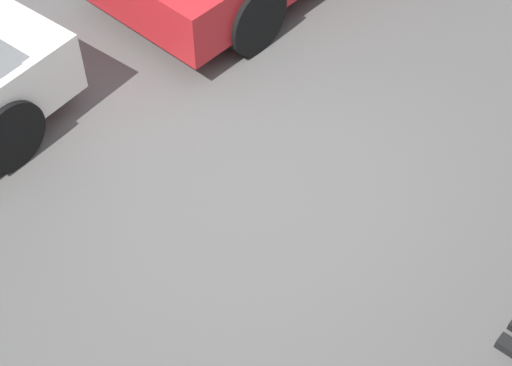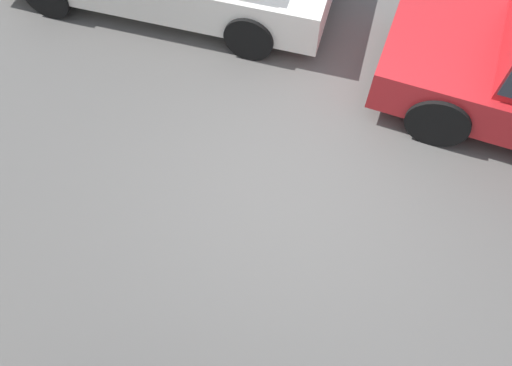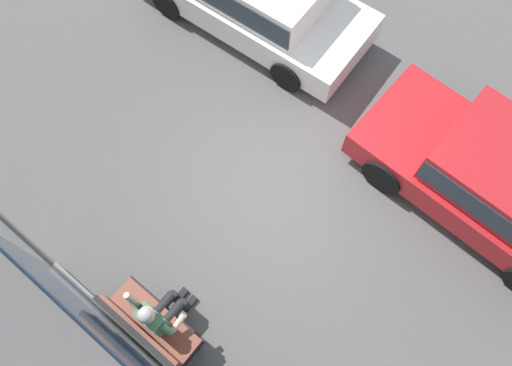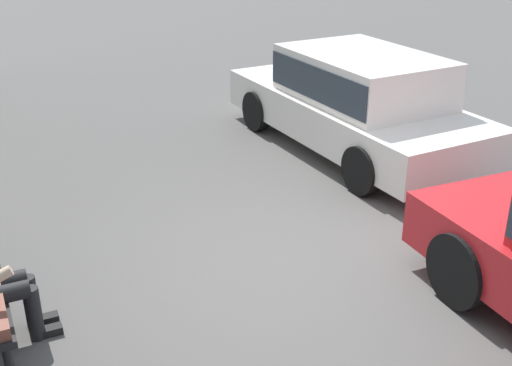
{
  "view_description": "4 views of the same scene",
  "coord_description": "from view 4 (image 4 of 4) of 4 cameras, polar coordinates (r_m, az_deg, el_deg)",
  "views": [
    {
      "loc": [
        3.16,
        2.6,
        4.75
      ],
      "look_at": [
        0.6,
        0.44,
        0.81
      ],
      "focal_mm": 55.0,
      "sensor_mm": 36.0,
      "label": 1
    },
    {
      "loc": [
        -0.36,
        2.6,
        4.65
      ],
      "look_at": [
        0.28,
        0.68,
        1.12
      ],
      "focal_mm": 35.0,
      "sensor_mm": 36.0,
      "label": 2
    },
    {
      "loc": [
        -1.61,
        2.6,
        7.54
      ],
      "look_at": [
        0.16,
        0.42,
        0.84
      ],
      "focal_mm": 35.0,
      "sensor_mm": 36.0,
      "label": 3
    },
    {
      "loc": [
        -4.77,
        2.6,
        3.33
      ],
      "look_at": [
        -0.42,
        0.51,
        1.18
      ],
      "focal_mm": 45.0,
      "sensor_mm": 36.0,
      "label": 4
    }
  ],
  "objects": [
    {
      "name": "parked_car_mid",
      "position": [
        9.18,
        9.0,
        7.48
      ],
      "size": [
        4.43,
        2.01,
        1.42
      ],
      "color": "white",
      "rests_on": "ground_plane"
    },
    {
      "name": "ground_plane",
      "position": [
        6.38,
        2.54,
        -7.56
      ],
      "size": [
        60.0,
        60.0,
        0.0
      ],
      "primitive_type": "plane",
      "color": "#565451"
    }
  ]
}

